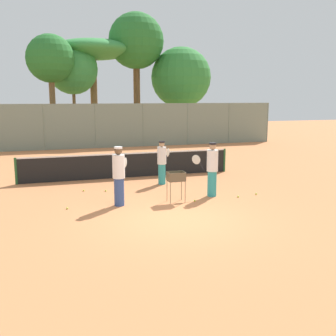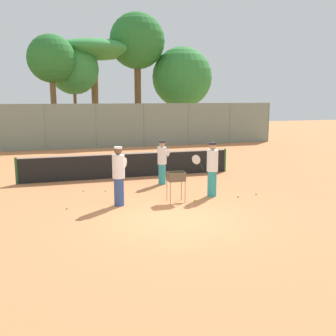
# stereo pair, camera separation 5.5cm
# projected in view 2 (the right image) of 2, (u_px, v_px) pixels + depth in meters

# --- Properties ---
(ground_plane) EXTENTS (80.00, 80.00, 0.00)m
(ground_plane) POSITION_uv_depth(u_px,v_px,m) (175.00, 220.00, 11.09)
(ground_plane) COLOR #D37F4C
(tennis_net) EXTENTS (9.17, 0.10, 1.07)m
(tennis_net) POSITION_uv_depth(u_px,v_px,m) (129.00, 165.00, 16.86)
(tennis_net) COLOR #26592D
(tennis_net) RESTS_ON ground_plane
(back_fence) EXTENTS (26.61, 0.08, 3.00)m
(back_fence) POSITION_uv_depth(u_px,v_px,m) (96.00, 126.00, 26.47)
(back_fence) COLOR gray
(back_fence) RESTS_ON ground_plane
(tree_0) EXTENTS (5.04, 5.04, 7.58)m
(tree_0) POSITION_uv_depth(u_px,v_px,m) (182.00, 78.00, 33.12)
(tree_0) COLOR brown
(tree_0) RESTS_ON ground_plane
(tree_2) EXTENTS (3.81, 3.81, 7.43)m
(tree_2) POSITION_uv_depth(u_px,v_px,m) (74.00, 69.00, 30.02)
(tree_2) COLOR brown
(tree_2) RESTS_ON ground_plane
(tree_3) EXTENTS (6.35, 6.35, 7.93)m
(tree_3) POSITION_uv_depth(u_px,v_px,m) (94.00, 51.00, 31.19)
(tree_3) COLOR brown
(tree_3) RESTS_ON ground_plane
(tree_4) EXTENTS (3.40, 3.40, 7.82)m
(tree_4) POSITION_uv_depth(u_px,v_px,m) (51.00, 60.00, 27.83)
(tree_4) COLOR brown
(tree_4) RESTS_ON ground_plane
(tree_5) EXTENTS (4.46, 4.46, 10.12)m
(tree_5) POSITION_uv_depth(u_px,v_px,m) (137.00, 42.00, 31.60)
(tree_5) COLOR brown
(tree_5) RESTS_ON ground_plane
(player_white_outfit) EXTENTS (0.70, 0.71, 1.72)m
(player_white_outfit) POSITION_uv_depth(u_px,v_px,m) (162.00, 162.00, 15.49)
(player_white_outfit) COLOR teal
(player_white_outfit) RESTS_ON ground_plane
(player_red_cap) EXTENTS (0.63, 0.84, 1.89)m
(player_red_cap) POSITION_uv_depth(u_px,v_px,m) (119.00, 175.00, 12.39)
(player_red_cap) COLOR #334C8C
(player_red_cap) RESTS_ON ground_plane
(player_yellow_shirt) EXTENTS (0.92, 0.44, 1.88)m
(player_yellow_shirt) POSITION_uv_depth(u_px,v_px,m) (212.00, 169.00, 13.57)
(player_yellow_shirt) COLOR teal
(player_yellow_shirt) RESTS_ON ground_plane
(ball_cart) EXTENTS (0.56, 0.41, 1.01)m
(ball_cart) POSITION_uv_depth(u_px,v_px,m) (176.00, 179.00, 12.87)
(ball_cart) COLOR brown
(ball_cart) RESTS_ON ground_plane
(tennis_ball_0) EXTENTS (0.07, 0.07, 0.07)m
(tennis_ball_0) POSITION_uv_depth(u_px,v_px,m) (84.00, 190.00, 14.46)
(tennis_ball_0) COLOR #D1E54C
(tennis_ball_0) RESTS_ON ground_plane
(tennis_ball_1) EXTENTS (0.07, 0.07, 0.07)m
(tennis_ball_1) POSITION_uv_depth(u_px,v_px,m) (238.00, 197.00, 13.53)
(tennis_ball_1) COLOR #D1E54C
(tennis_ball_1) RESTS_ON ground_plane
(tennis_ball_2) EXTENTS (0.07, 0.07, 0.07)m
(tennis_ball_2) POSITION_uv_depth(u_px,v_px,m) (67.00, 208.00, 12.13)
(tennis_ball_2) COLOR #D1E54C
(tennis_ball_2) RESTS_ON ground_plane
(tennis_ball_3) EXTENTS (0.07, 0.07, 0.07)m
(tennis_ball_3) POSITION_uv_depth(u_px,v_px,m) (106.00, 191.00, 14.41)
(tennis_ball_3) COLOR #D1E54C
(tennis_ball_3) RESTS_ON ground_plane
(tennis_ball_4) EXTENTS (0.07, 0.07, 0.07)m
(tennis_ball_4) POSITION_uv_depth(u_px,v_px,m) (256.00, 194.00, 13.91)
(tennis_ball_4) COLOR #D1E54C
(tennis_ball_4) RESTS_ON ground_plane
(tennis_ball_5) EXTENTS (0.07, 0.07, 0.07)m
(tennis_ball_5) POSITION_uv_depth(u_px,v_px,m) (195.00, 201.00, 13.01)
(tennis_ball_5) COLOR #D1E54C
(tennis_ball_5) RESTS_ON ground_plane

